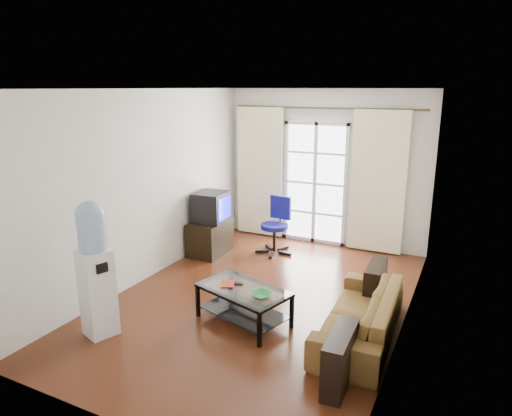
{
  "coord_description": "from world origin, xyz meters",
  "views": [
    {
      "loc": [
        2.38,
        -4.98,
        2.72
      ],
      "look_at": [
        -0.23,
        0.35,
        1.14
      ],
      "focal_mm": 32.0,
      "sensor_mm": 36.0,
      "label": 1
    }
  ],
  "objects_px": {
    "crt_tv": "(210,207)",
    "water_cooler": "(95,266)",
    "sofa": "(361,314)",
    "tv_stand": "(210,237)",
    "coffee_table": "(244,300)",
    "task_chair": "(275,237)"
  },
  "relations": [
    {
      "from": "crt_tv",
      "to": "water_cooler",
      "type": "height_order",
      "value": "water_cooler"
    },
    {
      "from": "sofa",
      "to": "crt_tv",
      "type": "distance_m",
      "value": 3.35
    },
    {
      "from": "tv_stand",
      "to": "crt_tv",
      "type": "relative_size",
      "value": 1.34
    },
    {
      "from": "sofa",
      "to": "tv_stand",
      "type": "bearing_deg",
      "value": -119.9
    },
    {
      "from": "tv_stand",
      "to": "coffee_table",
      "type": "bearing_deg",
      "value": -50.48
    },
    {
      "from": "coffee_table",
      "to": "tv_stand",
      "type": "bearing_deg",
      "value": 131.13
    },
    {
      "from": "task_chair",
      "to": "crt_tv",
      "type": "bearing_deg",
      "value": -147.84
    },
    {
      "from": "coffee_table",
      "to": "crt_tv",
      "type": "height_order",
      "value": "crt_tv"
    },
    {
      "from": "tv_stand",
      "to": "crt_tv",
      "type": "xyz_separation_m",
      "value": [
        -0.0,
        0.02,
        0.53
      ]
    },
    {
      "from": "task_chair",
      "to": "water_cooler",
      "type": "bearing_deg",
      "value": -97.02
    },
    {
      "from": "tv_stand",
      "to": "task_chair",
      "type": "xyz_separation_m",
      "value": [
        0.97,
        0.52,
        -0.0
      ]
    },
    {
      "from": "sofa",
      "to": "water_cooler",
      "type": "xyz_separation_m",
      "value": [
        -2.66,
        -1.23,
        0.55
      ]
    },
    {
      "from": "coffee_table",
      "to": "water_cooler",
      "type": "xyz_separation_m",
      "value": [
        -1.34,
        -0.95,
        0.53
      ]
    },
    {
      "from": "sofa",
      "to": "crt_tv",
      "type": "xyz_separation_m",
      "value": [
        -2.92,
        1.56,
        0.54
      ]
    },
    {
      "from": "coffee_table",
      "to": "crt_tv",
      "type": "bearing_deg",
      "value": 130.82
    },
    {
      "from": "sofa",
      "to": "task_chair",
      "type": "height_order",
      "value": "task_chair"
    },
    {
      "from": "tv_stand",
      "to": "crt_tv",
      "type": "distance_m",
      "value": 0.53
    },
    {
      "from": "tv_stand",
      "to": "water_cooler",
      "type": "height_order",
      "value": "water_cooler"
    },
    {
      "from": "tv_stand",
      "to": "task_chair",
      "type": "relative_size",
      "value": 0.81
    },
    {
      "from": "tv_stand",
      "to": "crt_tv",
      "type": "bearing_deg",
      "value": 90.36
    },
    {
      "from": "crt_tv",
      "to": "task_chair",
      "type": "xyz_separation_m",
      "value": [
        0.97,
        0.49,
        -0.53
      ]
    },
    {
      "from": "sofa",
      "to": "water_cooler",
      "type": "bearing_deg",
      "value": -67.2
    }
  ]
}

